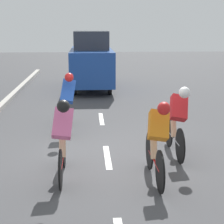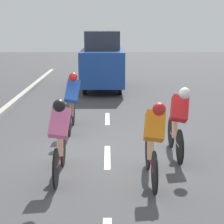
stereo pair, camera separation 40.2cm
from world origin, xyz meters
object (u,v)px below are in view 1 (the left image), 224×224
(support_car, at_px, (91,61))
(cyclist_red, at_px, (177,119))
(cyclist_blue, at_px, (68,100))
(cyclist_orange, at_px, (157,140))
(cyclist_pink, at_px, (63,137))

(support_car, bearing_deg, cyclist_red, 100.90)
(cyclist_blue, relative_size, support_car, 0.39)
(cyclist_red, bearing_deg, cyclist_orange, 62.94)
(cyclist_blue, bearing_deg, cyclist_pink, 91.12)
(cyclist_red, xyz_separation_m, cyclist_pink, (2.26, 1.05, -0.01))
(cyclist_orange, distance_m, support_car, 9.81)
(cyclist_orange, bearing_deg, cyclist_blue, -62.92)
(cyclist_pink, relative_size, cyclist_orange, 0.97)
(cyclist_red, distance_m, cyclist_orange, 1.44)
(cyclist_red, relative_size, cyclist_orange, 0.99)
(cyclist_red, bearing_deg, cyclist_pink, 24.94)
(cyclist_red, relative_size, support_car, 0.39)
(cyclist_red, xyz_separation_m, cyclist_orange, (0.65, 1.28, -0.02))
(cyclist_red, distance_m, support_car, 8.64)
(cyclist_blue, bearing_deg, support_car, -96.03)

